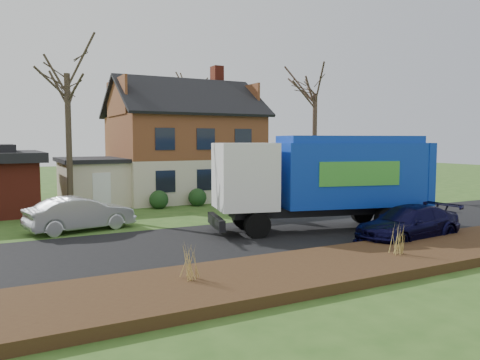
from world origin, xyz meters
name	(u,v)px	position (x,y,z in m)	size (l,w,h in m)	color
ground	(262,237)	(0.00, 0.00, 0.00)	(120.00, 120.00, 0.00)	#2E521B
road	(262,237)	(0.00, 0.00, 0.01)	(80.00, 7.00, 0.02)	black
mulch_verge	(350,264)	(0.00, -5.30, 0.15)	(80.00, 3.50, 0.30)	#321B10
main_house	(177,139)	(1.49, 13.91, 4.03)	(12.95, 8.95, 9.26)	beige
garbage_truck	(328,176)	(3.35, 0.08, 2.37)	(9.92, 4.76, 4.11)	black
silver_sedan	(81,214)	(-6.29, 4.84, 0.74)	(1.57, 4.52, 1.49)	#B5B8BD
navy_wagon	(408,224)	(4.51, -3.40, 0.70)	(1.95, 4.79, 1.39)	black
tree_front_west	(66,52)	(-6.05, 9.48, 8.40)	(3.43, 3.43, 10.19)	#3F3325
tree_front_east	(315,77)	(10.88, 11.11, 8.41)	(3.73, 3.73, 10.35)	#47352A
tree_back	(188,81)	(5.70, 22.47, 9.12)	(3.46, 3.46, 10.95)	#413327
grass_clump_west	(189,262)	(-5.14, -4.95, 0.77)	(0.35, 0.29, 0.93)	tan
grass_clump_mid	(398,240)	(1.73, -5.54, 0.77)	(0.33, 0.28, 0.93)	#A9924A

